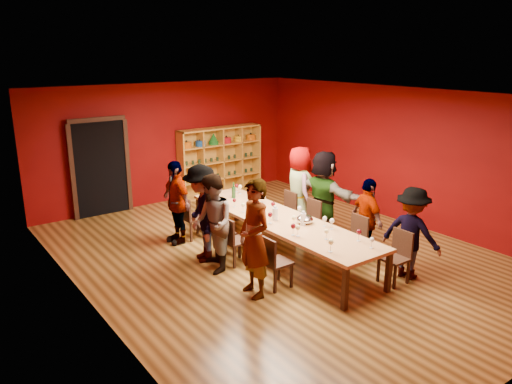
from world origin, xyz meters
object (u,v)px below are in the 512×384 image
at_px(person_right_1, 367,220).
at_px(chair_person_left_2, 233,238).
at_px(shelving_unit, 220,158).
at_px(wine_bottle, 234,192).
at_px(chair_person_left_1, 273,260).
at_px(chair_person_right_3, 286,210).
at_px(person_left_4, 176,202).
at_px(chair_person_right_0, 398,254).
at_px(tasting_table, 280,221).
at_px(chair_person_right_2, 310,219).
at_px(chair_person_left_3, 218,231).
at_px(person_left_1, 254,239).
at_px(person_left_3, 202,213).
at_px(person_right_2, 324,196).
at_px(person_right_0, 411,233).
at_px(chair_person_left_4, 190,216).
at_px(spittoon_bowl, 305,219).
at_px(person_left_2, 212,224).
at_px(person_right_3, 299,189).
at_px(chair_person_right_1, 355,237).

bearing_deg(person_right_1, chair_person_left_2, 75.03).
height_order(shelving_unit, wine_bottle, shelving_unit).
bearing_deg(chair_person_left_1, person_right_1, -2.15).
height_order(person_right_1, chair_person_right_3, person_right_1).
relative_size(person_left_4, chair_person_right_0, 1.89).
bearing_deg(chair_person_left_2, tasting_table, -12.27).
bearing_deg(chair_person_right_2, chair_person_right_3, 90.00).
bearing_deg(shelving_unit, chair_person_left_3, -122.51).
xyz_separation_m(shelving_unit, person_left_1, (-2.68, -5.29, -0.04)).
distance_m(person_left_3, person_right_2, 2.57).
bearing_deg(chair_person_right_2, person_right_1, -76.12).
bearing_deg(person_right_1, person_right_0, -163.14).
relative_size(tasting_table, chair_person_right_0, 5.06).
relative_size(chair_person_left_3, wine_bottle, 2.68).
height_order(person_left_1, wine_bottle, person_left_1).
distance_m(person_right_0, wine_bottle, 3.80).
bearing_deg(person_right_1, chair_person_right_0, 177.99).
relative_size(person_left_1, chair_person_left_4, 2.13).
xyz_separation_m(chair_person_left_2, chair_person_left_3, (0.00, 0.50, 0.00)).
xyz_separation_m(shelving_unit, chair_person_left_4, (-2.31, -2.54, -0.49)).
height_order(chair_person_left_1, spittoon_bowl, spittoon_bowl).
relative_size(tasting_table, person_left_3, 2.49).
bearing_deg(chair_person_right_0, tasting_table, 114.47).
xyz_separation_m(chair_person_left_2, chair_person_right_0, (1.82, -2.20, 0.00)).
distance_m(tasting_table, person_left_2, 1.36).
xyz_separation_m(chair_person_left_1, person_right_3, (2.16, 1.87, 0.41)).
distance_m(chair_person_left_1, chair_person_right_3, 2.61).
distance_m(chair_person_right_3, spittoon_bowl, 1.59).
xyz_separation_m(shelving_unit, spittoon_bowl, (-1.20, -4.79, -0.16)).
bearing_deg(chair_person_right_1, shelving_unit, 84.82).
bearing_deg(tasting_table, person_right_0, -58.36).
xyz_separation_m(person_right_3, wine_bottle, (-1.21, 0.71, -0.03)).
bearing_deg(chair_person_left_2, chair_person_right_1, -34.42).
bearing_deg(person_left_2, spittoon_bowl, 84.26).
xyz_separation_m(chair_person_left_3, wine_bottle, (0.96, 0.91, 0.38)).
relative_size(person_left_1, spittoon_bowl, 6.16).
bearing_deg(chair_person_left_2, person_right_0, -45.73).
bearing_deg(wine_bottle, chair_person_right_0, -76.54).
distance_m(chair_person_left_4, spittoon_bowl, 2.53).
relative_size(chair_person_right_0, spittoon_bowl, 2.89).
bearing_deg(person_right_3, person_right_0, -158.99).
xyz_separation_m(chair_person_left_1, person_left_1, (-0.37, 0.00, 0.45)).
bearing_deg(tasting_table, chair_person_left_3, 142.50).
height_order(person_right_0, chair_person_right_2, person_right_0).
height_order(person_left_3, person_left_4, person_left_3).
height_order(person_left_1, chair_person_right_0, person_left_1).
relative_size(person_right_2, chair_person_right_3, 2.08).
relative_size(person_right_0, chair_person_right_1, 1.78).
height_order(chair_person_right_2, chair_person_right_3, same).
bearing_deg(person_right_1, person_right_3, 14.19).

